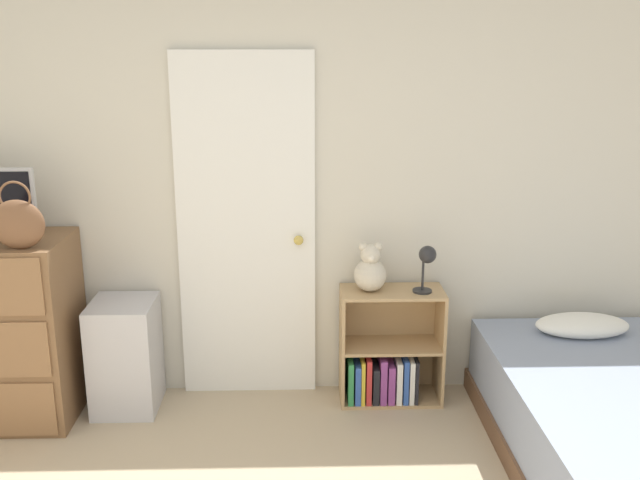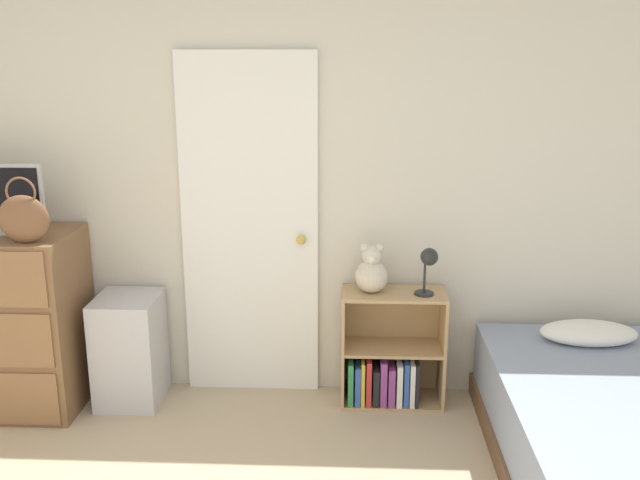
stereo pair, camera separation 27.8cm
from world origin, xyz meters
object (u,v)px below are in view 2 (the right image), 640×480
Objects in this scene: handbag at (24,218)px; bed at (629,444)px; teddy_bear at (372,271)px; dresser at (2,321)px; storage_bin at (130,349)px; desk_lamp at (428,262)px; bookshelf at (388,362)px.

handbag is 0.18× the size of bed.
bed is at bearing -9.21° from handbag.
teddy_bear reaches higher than bed.
dresser is 1.61× the size of storage_bin.
dresser is at bearing -177.80° from desk_lamp.
storage_bin is at bearing 6.58° from dresser.
desk_lamp is (2.40, 0.09, 0.35)m from dresser.
bookshelf is 0.66m from desk_lamp.
handbag is at bearing -169.86° from teddy_bear.
desk_lamp reaches higher than storage_bin.
storage_bin is (0.41, 0.27, -0.84)m from handbag.
bed is at bearing -34.20° from teddy_bear.
dresser is 0.73m from storage_bin.
dresser reaches higher than desk_lamp.
bookshelf is 1.36m from bed.
teddy_bear is at bearing 179.81° from bookshelf.
desk_lamp is at bearing 7.59° from handbag.
dresser is 2.43m from desk_lamp.
storage_bin is 0.95× the size of bookshelf.
bookshelf is 2.38× the size of teddy_bear.
bookshelf is at bearing 9.59° from handbag.
handbag reaches higher than storage_bin.
bed is (1.09, -0.81, -0.02)m from bookshelf.
handbag is 3.18m from bed.
dresser reaches higher than bed.
desk_lamp is (0.21, -0.04, 0.62)m from bookshelf.
handbag is 1.23× the size of teddy_bear.
bed is (0.88, -0.77, -0.64)m from desk_lamp.
dresser is 3.36m from bed.
handbag reaches higher than desk_lamp.
desk_lamp is at bearing 2.20° from dresser.
teddy_bear is 1.55m from bed.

